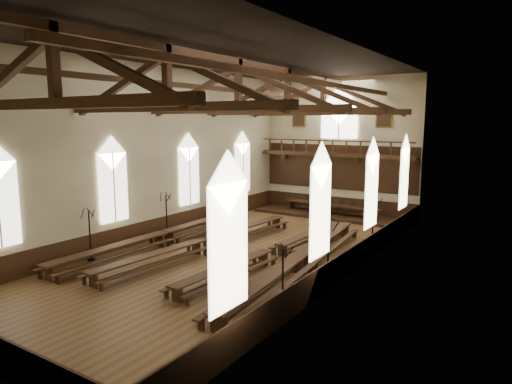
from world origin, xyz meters
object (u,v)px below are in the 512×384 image
Objects in this scene: refectory_row_b at (205,241)px; dais at (331,215)px; refectory_row_a at (164,235)px; refectory_row_d at (299,258)px; candelabrum_left_far at (219,210)px; candelabrum_right_far at (372,234)px; candelabrum_right_near at (283,293)px; refectory_row_c at (273,251)px; candelabrum_left_near at (90,245)px; candelabrum_left_mid at (167,224)px; high_table at (332,206)px; candelabrum_right_mid at (328,263)px.

dais is (2.06, 11.92, -0.43)m from refectory_row_b.
refectory_row_d reaches higher than refectory_row_a.
refectory_row_b is 1.25× the size of dais.
refectory_row_a is 6.43m from candelabrum_left_far.
candelabrum_right_near is at bearing -90.00° from candelabrum_right_far.
refectory_row_c is 5.20× the size of candelabrum_left_near.
candelabrum_left_mid is (-9.39, 1.17, 0.24)m from refectory_row_d.
candelabrum_right_near reaches higher than high_table.
candelabrum_right_near is (11.10, -10.87, -0.04)m from candelabrum_left_far.
dais is at bearing 107.70° from candelabrum_right_near.
refectory_row_a is at bearing -51.61° from candelabrum_left_mid.
refectory_row_a is at bearing -179.43° from refectory_row_d.
refectory_row_a is at bearing -81.12° from candelabrum_left_far.
refectory_row_b is at bearing 173.65° from candelabrum_right_mid.
candelabrum_left_mid is (-7.58, 0.43, 0.33)m from refectory_row_c.
dais is at bearing 68.56° from refectory_row_a.
candelabrum_left_mid is at bearing -117.86° from high_table.
candelabrum_left_far is at bearing 148.09° from candelabrum_right_mid.
candelabrum_right_near reaches higher than refectory_row_d.
refectory_row_b is 5.23× the size of candelabrum_left_mid.
refectory_row_a is at bearing 155.91° from candelabrum_right_near.
candelabrum_right_far is at bearing 27.47° from refectory_row_a.
candelabrum_right_mid reaches higher than candelabrum_left_near.
high_table is at bearing 106.65° from refectory_row_d.
candelabrum_left_mid is 12.51m from candelabrum_right_near.
candelabrum_left_near is (-5.77, -16.29, 0.02)m from high_table.
candelabrum_right_near is (3.52, -5.35, 0.29)m from refectory_row_c.
dais is 13.83m from candelabrum_right_mid.
candelabrum_right_mid is (10.11, -0.57, 0.25)m from refectory_row_a.
dais is 3.97× the size of candelabrum_right_far.
candelabrum_left_mid reaches higher than candelabrum_left_near.
candelabrum_right_mid is 0.94× the size of candelabrum_right_far.
refectory_row_b is at bearing -145.90° from candelabrum_right_far.
candelabrum_right_near reaches higher than refectory_row_c.
candelabrum_right_mid reaches higher than high_table.
refectory_row_a is 5.11× the size of candelabrum_right_far.
candelabrum_left_far reaches higher than candelabrum_right_near.
candelabrum_left_near is at bearing -103.54° from refectory_row_a.
dais is at bearing 112.70° from candelabrum_right_mid.
refectory_row_c is 9.05m from candelabrum_left_near.
candelabrum_right_far is (0.00, 9.78, 0.09)m from candelabrum_right_near.
candelabrum_left_far reaches higher than refectory_row_c.
candelabrum_right_far reaches higher than refectory_row_d.
refectory_row_c is 0.92× the size of refectory_row_d.
refectory_row_d is 1.32× the size of dais.
refectory_row_d is 9.46m from candelabrum_left_mid.
candelabrum_right_far reaches higher than refectory_row_c.
candelabrum_right_mid is at bearing -9.30° from candelabrum_left_mid.
candelabrum_left_near reaches higher than candelabrum_right_near.
candelabrum_left_near is at bearing 177.92° from candelabrum_right_near.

